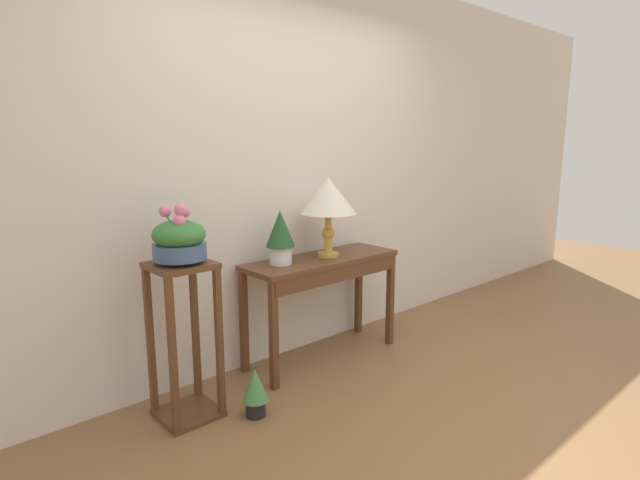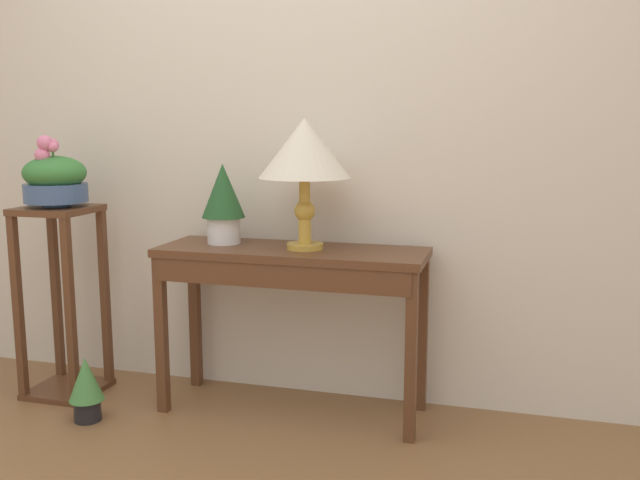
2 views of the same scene
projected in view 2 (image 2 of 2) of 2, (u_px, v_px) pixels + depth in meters
back_wall_with_art at (286, 96)px, 3.20m from camera, size 9.00×0.10×2.80m
console_table at (290, 274)px, 3.00m from camera, size 1.17×0.40×0.74m
table_lamp at (305, 152)px, 2.92m from camera, size 0.39×0.39×0.56m
potted_plant_on_console at (223, 200)px, 3.10m from camera, size 0.19×0.19×0.36m
pedestal_stand_left at (63, 302)px, 3.27m from camera, size 0.32×0.32×0.90m
planter_bowl_wide at (55, 179)px, 3.17m from camera, size 0.28×0.28×0.33m
potted_plant_floor at (86, 386)px, 2.99m from camera, size 0.15×0.15×0.29m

